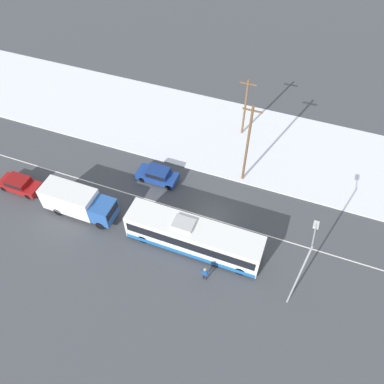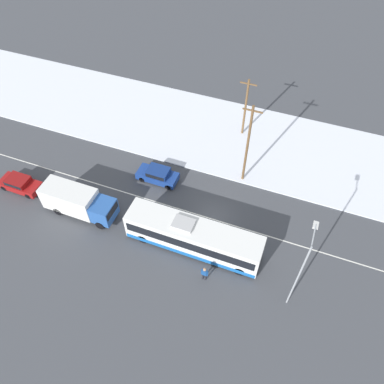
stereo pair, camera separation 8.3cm
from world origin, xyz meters
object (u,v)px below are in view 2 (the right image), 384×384
Objects in this scene: sedan_car at (158,174)px; utility_pole_roadside at (248,145)px; pedestrian_at_stop at (205,273)px; streetlamp at (302,266)px; box_truck at (78,201)px; city_bus at (193,237)px; utility_pole_snowlot at (246,107)px; parked_car_near_truck at (20,183)px.

utility_pole_roadside reaches higher than sedan_car.
sedan_car is 12.10m from pedestrian_at_stop.
box_truck is at bearing 175.43° from streetlamp.
city_bus is at bearing 168.52° from streetlamp.
utility_pole_snowlot is at bearing -121.03° from sedan_car.
utility_pole_roadside is (13.32, 9.60, 3.21)m from box_truck.
city_bus reaches higher than parked_car_near_truck.
utility_pole_roadside is at bearing 24.16° from parked_car_near_truck.
city_bus is 10.14m from utility_pole_roadside.
box_truck is 0.85× the size of streetlamp.
pedestrian_at_stop is (1.99, -2.66, -0.48)m from city_bus.
streetlamp is at bearing 7.10° from pedestrian_at_stop.
box_truck reaches higher than parked_car_near_truck.
parked_car_near_truck is at bearing 175.80° from streetlamp.
pedestrian_at_stop is at bearing -10.45° from box_truck.
box_truck is 0.76× the size of utility_pole_roadside.
pedestrian_at_stop is 0.25× the size of utility_pole_snowlot.
parked_car_near_truck is 0.51× the size of streetlamp.
box_truck is 1.67× the size of parked_car_near_truck.
city_bus is at bearing -0.68° from parked_car_near_truck.
sedan_car is at bearing 152.03° from streetlamp.
utility_pole_snowlot is at bearing 96.46° from pedestrian_at_stop.
box_truck is 0.99× the size of utility_pole_snowlot.
box_truck is at bearing -124.43° from utility_pole_snowlot.
pedestrian_at_stop is at bearing -7.94° from parked_car_near_truck.
streetlamp is 13.24m from utility_pole_roadside.
box_truck is 16.73m from utility_pole_roadside.
utility_pole_snowlot is (18.49, 16.10, 2.98)m from parked_car_near_truck.
box_truck reaches higher than sedan_car.
city_bus is at bearing -89.44° from utility_pole_snowlot.
utility_pole_roadside is at bearing 122.00° from streetlamp.
parked_car_near_truck is 2.40× the size of pedestrian_at_stop.
utility_pole_snowlot reaches higher than sedan_car.
utility_pole_snowlot reaches higher than parked_car_near_truck.
streetlamp reaches higher than sedan_car.
sedan_car is at bearing 132.82° from pedestrian_at_stop.
pedestrian_at_stop is at bearing 132.82° from sedan_car.
streetlamp is (20.33, -1.63, 3.52)m from box_truck.
pedestrian_at_stop is 19.28m from utility_pole_snowlot.
utility_pole_roadside is at bearing -158.40° from sedan_car.
streetlamp is at bearing -4.20° from parked_car_near_truck.
utility_pole_snowlot is at bearing 116.48° from streetlamp.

